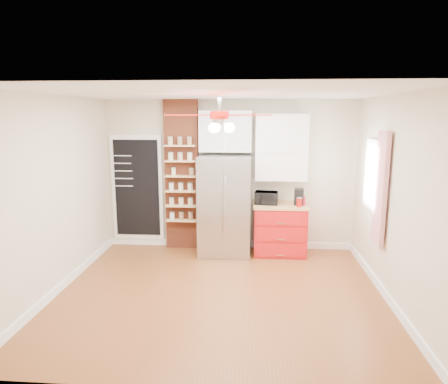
# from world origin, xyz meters

# --- Properties ---
(floor) EXTENTS (4.50, 4.50, 0.00)m
(floor) POSITION_xyz_m (0.00, 0.00, 0.00)
(floor) COLOR brown
(floor) RESTS_ON ground
(ceiling) EXTENTS (4.50, 4.50, 0.00)m
(ceiling) POSITION_xyz_m (0.00, 0.00, 2.70)
(ceiling) COLOR white
(ceiling) RESTS_ON wall_back
(wall_back) EXTENTS (4.50, 0.02, 2.70)m
(wall_back) POSITION_xyz_m (0.00, 2.00, 1.35)
(wall_back) COLOR beige
(wall_back) RESTS_ON floor
(wall_front) EXTENTS (4.50, 0.02, 2.70)m
(wall_front) POSITION_xyz_m (0.00, -2.00, 1.35)
(wall_front) COLOR beige
(wall_front) RESTS_ON floor
(wall_left) EXTENTS (0.02, 4.00, 2.70)m
(wall_left) POSITION_xyz_m (-2.25, 0.00, 1.35)
(wall_left) COLOR beige
(wall_left) RESTS_ON floor
(wall_right) EXTENTS (0.02, 4.00, 2.70)m
(wall_right) POSITION_xyz_m (2.25, 0.00, 1.35)
(wall_right) COLOR beige
(wall_right) RESTS_ON floor
(chalkboard) EXTENTS (0.95, 0.05, 1.95)m
(chalkboard) POSITION_xyz_m (-1.70, 1.96, 1.10)
(chalkboard) COLOR white
(chalkboard) RESTS_ON wall_back
(brick_pillar) EXTENTS (0.60, 0.16, 2.70)m
(brick_pillar) POSITION_xyz_m (-0.85, 1.92, 1.35)
(brick_pillar) COLOR brown
(brick_pillar) RESTS_ON floor
(fridge) EXTENTS (0.90, 0.70, 1.75)m
(fridge) POSITION_xyz_m (-0.05, 1.63, 0.88)
(fridge) COLOR #A5A5AA
(fridge) RESTS_ON floor
(upper_glass_cabinet) EXTENTS (0.90, 0.35, 0.70)m
(upper_glass_cabinet) POSITION_xyz_m (-0.05, 1.82, 2.15)
(upper_glass_cabinet) COLOR white
(upper_glass_cabinet) RESTS_ON wall_back
(red_cabinet) EXTENTS (0.94, 0.64, 0.90)m
(red_cabinet) POSITION_xyz_m (0.92, 1.68, 0.45)
(red_cabinet) COLOR red
(red_cabinet) RESTS_ON floor
(upper_shelf_unit) EXTENTS (0.90, 0.30, 1.15)m
(upper_shelf_unit) POSITION_xyz_m (0.92, 1.85, 1.88)
(upper_shelf_unit) COLOR white
(upper_shelf_unit) RESTS_ON wall_back
(window) EXTENTS (0.04, 0.75, 1.05)m
(window) POSITION_xyz_m (2.23, 0.90, 1.55)
(window) COLOR white
(window) RESTS_ON wall_right
(curtain) EXTENTS (0.06, 0.40, 1.55)m
(curtain) POSITION_xyz_m (2.18, 0.35, 1.45)
(curtain) COLOR red
(curtain) RESTS_ON wall_right
(ceiling_fan) EXTENTS (1.40, 1.40, 0.44)m
(ceiling_fan) POSITION_xyz_m (0.00, 0.00, 2.42)
(ceiling_fan) COLOR silver
(ceiling_fan) RESTS_ON ceiling
(toaster_oven) EXTENTS (0.42, 0.30, 0.22)m
(toaster_oven) POSITION_xyz_m (0.67, 1.69, 1.01)
(toaster_oven) COLOR black
(toaster_oven) RESTS_ON red_cabinet
(coffee_maker) EXTENTS (0.18, 0.23, 0.28)m
(coffee_maker) POSITION_xyz_m (1.23, 1.69, 1.04)
(coffee_maker) COLOR black
(coffee_maker) RESTS_ON red_cabinet
(canister_left) EXTENTS (0.12, 0.12, 0.15)m
(canister_left) POSITION_xyz_m (1.22, 1.50, 0.98)
(canister_left) COLOR #A51009
(canister_left) RESTS_ON red_cabinet
(canister_right) EXTENTS (0.14, 0.14, 0.15)m
(canister_right) POSITION_xyz_m (1.29, 1.68, 0.98)
(canister_right) COLOR red
(canister_right) RESTS_ON red_cabinet
(pantry_jar_oats) EXTENTS (0.09, 0.09, 0.13)m
(pantry_jar_oats) POSITION_xyz_m (-0.97, 1.77, 1.44)
(pantry_jar_oats) COLOR beige
(pantry_jar_oats) RESTS_ON brick_pillar
(pantry_jar_beans) EXTENTS (0.11, 0.11, 0.12)m
(pantry_jar_beans) POSITION_xyz_m (-0.65, 1.79, 1.43)
(pantry_jar_beans) COLOR #916B49
(pantry_jar_beans) RESTS_ON brick_pillar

